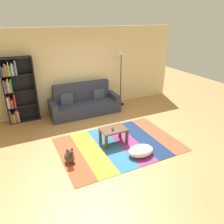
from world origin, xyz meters
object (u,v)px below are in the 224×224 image
at_px(bookshelf, 16,90).
at_px(standing_lamp, 121,60).
at_px(couch, 84,104).
at_px(tv_remote, 113,129).
at_px(coffee_table, 113,132).
at_px(dog, 70,156).
at_px(pouf, 141,151).

relative_size(bookshelf, standing_lamp, 1.00).
distance_m(couch, tv_remote, 2.16).
relative_size(coffee_table, standing_lamp, 0.33).
bearing_deg(tv_remote, coffee_table, 63.93).
height_order(bookshelf, standing_lamp, standing_lamp).
xyz_separation_m(bookshelf, tv_remote, (1.96, -2.44, -0.59)).
distance_m(bookshelf, standing_lamp, 3.49).
bearing_deg(tv_remote, dog, -147.10).
xyz_separation_m(bookshelf, dog, (0.77, -2.72, -0.84)).
height_order(couch, pouf, couch).
relative_size(bookshelf, tv_remote, 13.00).
distance_m(bookshelf, pouf, 4.04).
distance_m(bookshelf, dog, 2.95).
bearing_deg(dog, pouf, -16.23).
bearing_deg(dog, standing_lamp, 44.33).
distance_m(coffee_table, pouf, 0.86).
relative_size(pouf, tv_remote, 4.15).
relative_size(couch, dog, 5.69).
bearing_deg(couch, coffee_table, -89.38).
xyz_separation_m(coffee_table, dog, (-1.24, -0.31, -0.16)).
bearing_deg(bookshelf, dog, -74.25).
height_order(coffee_table, dog, coffee_table).
bearing_deg(coffee_table, bookshelf, 129.78).
bearing_deg(standing_lamp, bookshelf, 178.02).
bearing_deg(standing_lamp, coffee_table, -121.90).
xyz_separation_m(dog, tv_remote, (1.20, 0.28, 0.26)).
distance_m(standing_lamp, tv_remote, 3.00).
distance_m(coffee_table, tv_remote, 0.11).
relative_size(couch, tv_remote, 15.07).
height_order(coffee_table, tv_remote, tv_remote).
height_order(bookshelf, dog, bookshelf).
height_order(pouf, tv_remote, tv_remote).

